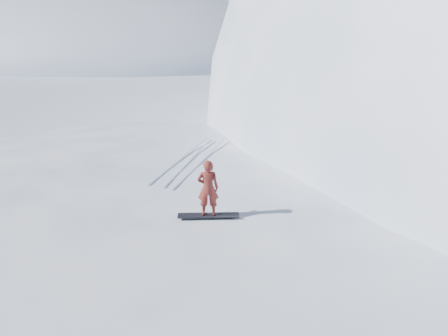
% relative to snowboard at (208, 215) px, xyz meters
% --- Properties ---
extents(ground, '(400.00, 400.00, 0.00)m').
position_rel_snowboard_xyz_m(ground, '(-2.60, -0.23, -2.41)').
color(ground, white).
rests_on(ground, ground).
extents(near_ridge, '(36.00, 28.00, 4.80)m').
position_rel_snowboard_xyz_m(near_ridge, '(-1.60, 2.77, -2.41)').
color(near_ridge, white).
rests_on(near_ridge, ground).
extents(far_ridge_a, '(120.00, 70.00, 28.00)m').
position_rel_snowboard_xyz_m(far_ridge_a, '(-72.60, 59.77, -2.41)').
color(far_ridge_a, white).
rests_on(far_ridge_a, ground).
extents(far_ridge_c, '(140.00, 90.00, 36.00)m').
position_rel_snowboard_xyz_m(far_ridge_c, '(-42.60, 109.77, -2.41)').
color(far_ridge_c, white).
rests_on(far_ridge_c, ground).
extents(wind_bumps, '(16.00, 14.40, 1.00)m').
position_rel_snowboard_xyz_m(wind_bumps, '(-3.16, 1.89, -2.41)').
color(wind_bumps, white).
rests_on(wind_bumps, ground).
extents(snowboard, '(1.67, 1.09, 0.03)m').
position_rel_snowboard_xyz_m(snowboard, '(0.00, 0.00, 0.00)').
color(snowboard, black).
rests_on(snowboard, near_ridge).
extents(snowboarder, '(0.70, 0.62, 1.61)m').
position_rel_snowboard_xyz_m(snowboarder, '(0.00, -0.00, 0.82)').
color(snowboarder, maroon).
rests_on(snowboarder, snowboard).
extents(vapor_plume, '(9.41, 7.52, 6.58)m').
position_rel_snowboard_xyz_m(vapor_plume, '(-58.64, 44.42, -2.41)').
color(vapor_plume, white).
rests_on(vapor_plume, ground).
extents(board_tracks, '(1.95, 5.93, 0.04)m').
position_rel_snowboard_xyz_m(board_tracks, '(-2.91, 4.11, 0.01)').
color(board_tracks, silver).
rests_on(board_tracks, ground).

